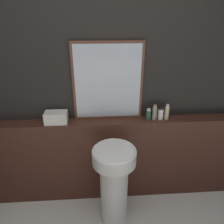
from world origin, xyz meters
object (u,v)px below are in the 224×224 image
at_px(shampoo_bottle, 148,115).
at_px(body_wash_bottle, 167,112).
at_px(mirror, 108,82).
at_px(towel_stack, 56,117).
at_px(conditioner_bottle, 155,113).
at_px(pedestal_sink, 114,181).
at_px(lotion_bottle, 161,114).

distance_m(shampoo_bottle, body_wash_bottle, 0.19).
xyz_separation_m(mirror, towel_stack, (-0.53, -0.07, -0.33)).
distance_m(towel_stack, conditioner_bottle, 1.00).
distance_m(mirror, body_wash_bottle, 0.68).
distance_m(towel_stack, body_wash_bottle, 1.13).
xyz_separation_m(conditioner_bottle, body_wash_bottle, (0.13, -0.00, 0.00)).
bearing_deg(towel_stack, pedestal_sink, -33.64).
xyz_separation_m(shampoo_bottle, conditioner_bottle, (0.06, 0.00, 0.02)).
xyz_separation_m(mirror, body_wash_bottle, (0.60, -0.07, -0.32)).
bearing_deg(mirror, towel_stack, -172.78).
bearing_deg(mirror, pedestal_sink, -86.12).
bearing_deg(conditioner_bottle, shampoo_bottle, -180.00).
relative_size(pedestal_sink, mirror, 1.12).
relative_size(pedestal_sink, towel_stack, 3.91).
xyz_separation_m(towel_stack, lotion_bottle, (1.06, 0.00, 0.00)).
relative_size(mirror, conditioner_bottle, 4.87).
xyz_separation_m(shampoo_bottle, body_wash_bottle, (0.19, 0.00, 0.02)).
bearing_deg(lotion_bottle, mirror, 172.96).
bearing_deg(towel_stack, mirror, 7.22).
height_order(conditioner_bottle, lotion_bottle, conditioner_bottle).
distance_m(pedestal_sink, body_wash_bottle, 0.87).
distance_m(mirror, conditioner_bottle, 0.58).
height_order(pedestal_sink, shampoo_bottle, shampoo_bottle).
distance_m(pedestal_sink, mirror, 0.96).
bearing_deg(pedestal_sink, conditioner_bottle, 39.64).
height_order(mirror, lotion_bottle, mirror).
xyz_separation_m(mirror, conditioner_bottle, (0.48, -0.07, -0.32)).
height_order(mirror, body_wash_bottle, mirror).
distance_m(towel_stack, shampoo_bottle, 0.94).
height_order(shampoo_bottle, body_wash_bottle, body_wash_bottle).
bearing_deg(conditioner_bottle, pedestal_sink, -140.36).
xyz_separation_m(conditioner_bottle, lotion_bottle, (0.06, -0.00, -0.01)).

